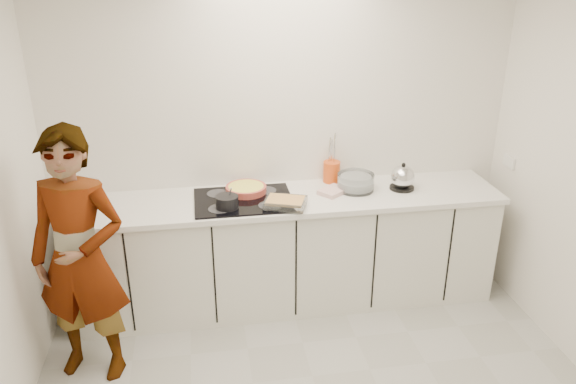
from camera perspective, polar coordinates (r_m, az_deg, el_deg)
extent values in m
cube|color=white|center=(4.39, -0.53, 5.83)|extent=(3.60, 0.00, 2.60)
cube|color=white|center=(4.82, 21.54, 2.90)|extent=(0.02, 0.15, 0.09)
cube|color=silver|center=(4.44, 0.15, -6.13)|extent=(3.20, 0.58, 0.87)
cube|color=white|center=(4.24, 0.16, -0.75)|extent=(3.24, 0.64, 0.04)
cube|color=black|center=(4.17, -4.55, -0.83)|extent=(0.72, 0.54, 0.01)
cylinder|color=#C34C3E|center=(4.28, -4.28, 0.30)|extent=(0.37, 0.37, 0.05)
cylinder|color=#FFF455|center=(4.27, -4.29, 0.54)|extent=(0.32, 0.32, 0.01)
cylinder|color=black|center=(4.02, -6.21, -1.01)|extent=(0.20, 0.20, 0.09)
cylinder|color=silver|center=(4.02, -5.97, -0.35)|extent=(0.04, 0.06, 0.14)
cube|color=silver|center=(4.03, -0.26, -1.10)|extent=(0.35, 0.30, 0.05)
cube|color=#E2B26D|center=(4.02, -0.26, -0.85)|extent=(0.31, 0.26, 0.02)
cylinder|color=silver|center=(4.36, 6.89, 1.01)|extent=(0.35, 0.35, 0.13)
cylinder|color=white|center=(4.37, 6.87, 0.76)|extent=(0.29, 0.29, 0.06)
cube|color=white|center=(4.30, 4.58, 0.08)|extent=(0.26, 0.25, 0.03)
cylinder|color=black|center=(4.46, 11.48, 0.43)|extent=(0.21, 0.21, 0.02)
sphere|color=silver|center=(4.42, 11.57, 1.51)|extent=(0.20, 0.20, 0.18)
sphere|color=black|center=(4.39, 11.67, 2.72)|extent=(0.04, 0.04, 0.03)
cylinder|color=#DD4E15|center=(4.50, 4.45, 2.06)|extent=(0.18, 0.18, 0.17)
imported|color=silver|center=(3.75, -20.38, -6.36)|extent=(0.71, 0.56, 1.70)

